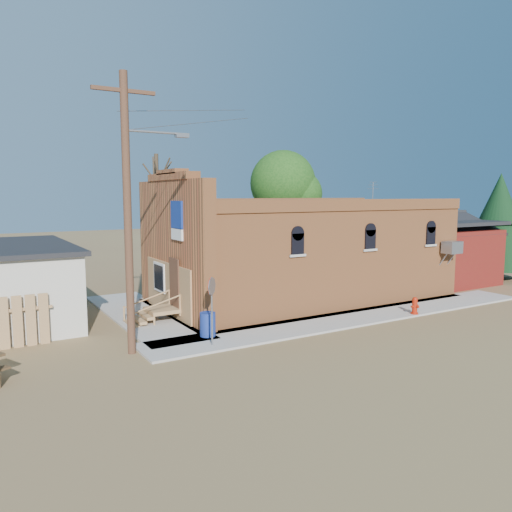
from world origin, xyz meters
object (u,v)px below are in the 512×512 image
brick_bar (299,252)px  utility_pole (129,208)px  trash_barrel (208,324)px  fire_hydrant (415,306)px  stop_sign (212,293)px

brick_bar → utility_pole: (-9.79, -4.29, 2.43)m
trash_barrel → brick_bar: bearing=29.9°
fire_hydrant → trash_barrel: (-9.12, 1.50, 0.07)m
utility_pole → trash_barrel: 5.13m
utility_pole → fire_hydrant: size_ratio=12.13×
fire_hydrant → trash_barrel: size_ratio=0.85×
trash_barrel → utility_pole: bearing=-174.0°
utility_pole → stop_sign: 3.89m
utility_pole → fire_hydrant: utility_pole is taller
brick_bar → fire_hydrant: size_ratio=22.10×
fire_hydrant → trash_barrel: 9.24m
brick_bar → trash_barrel: bearing=-150.1°
utility_pole → trash_barrel: size_ratio=10.31×
brick_bar → trash_barrel: (-6.94, -3.99, -1.82)m
brick_bar → trash_barrel: size_ratio=18.78×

